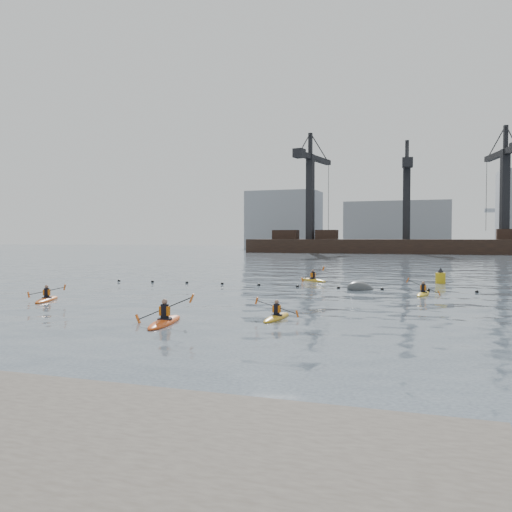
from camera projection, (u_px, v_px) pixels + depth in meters
The scene contains 11 objects.
ground at pixel (178, 350), 17.17m from camera, with size 400.00×400.00×0.00m, color #343C4C.
float_line at pixel (318, 287), 38.61m from camera, with size 33.24×0.73×0.24m.
barge_pier at pixel (405, 245), 121.03m from camera, with size 72.00×19.30×29.50m.
skyline at pixel (423, 218), 158.00m from camera, with size 141.00×28.00×22.00m.
kayaker_0 at pixel (165, 321), 22.45m from camera, with size 2.52×3.73×1.41m.
kayaker_1 at pixel (277, 317), 23.83m from camera, with size 2.02×2.99×1.03m.
kayaker_2 at pixel (47, 299), 30.59m from camera, with size 2.05×3.19×1.04m.
kayaker_3 at pixel (423, 293), 33.76m from camera, with size 2.06×3.03×1.14m.
kayaker_5 at pixel (313, 280), 44.41m from camera, with size 2.95×2.68×1.28m.
mooring_buoy at pixel (361, 290), 36.97m from camera, with size 2.12×1.25×1.06m, color #3A3C3F.
nav_buoy at pixel (440, 278), 42.17m from camera, with size 0.76×0.76×1.39m.
Camera 1 is at (7.92, -15.30, 3.59)m, focal length 38.00 mm.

